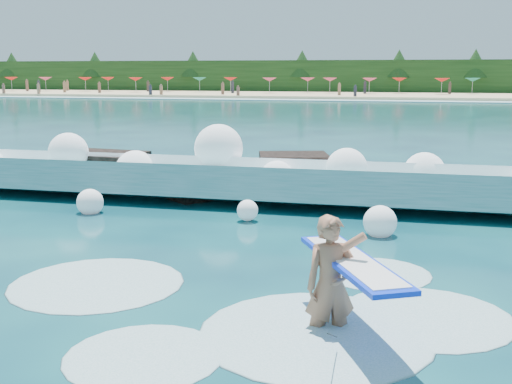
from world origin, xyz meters
TOP-DOWN VIEW (x-y plane):
  - ground at (0.00, 0.00)m, footprint 200.00×200.00m
  - beach at (0.00, 78.00)m, footprint 140.00×20.00m
  - wet_band at (0.00, 67.00)m, footprint 140.00×5.00m
  - treeline at (0.00, 88.00)m, footprint 140.00×4.00m
  - breaking_wave at (-0.17, 6.89)m, footprint 16.67×2.66m
  - rock_cluster at (-2.02, 7.78)m, footprint 8.07×3.26m
  - surfer_with_board at (3.43, -1.35)m, footprint 1.75×3.00m
  - wave_spray at (-0.53, 6.81)m, footprint 15.71×4.52m
  - surf_foam at (2.47, -0.98)m, footprint 9.16×5.95m
  - beach_umbrellas at (-0.16, 79.92)m, footprint 113.29×6.61m
  - beachgoers at (-5.48, 74.55)m, footprint 102.92×11.96m

SIDE VIEW (x-z plane):
  - ground at x=0.00m, z-range 0.00..0.00m
  - surf_foam at x=2.47m, z-range -0.08..0.08m
  - wet_band at x=0.00m, z-range 0.00..0.08m
  - beach at x=0.00m, z-range 0.00..0.40m
  - rock_cluster at x=-2.02m, z-range -0.24..1.09m
  - breaking_wave at x=-0.17m, z-range -0.22..1.22m
  - surfer_with_board at x=3.43m, z-range -0.25..1.66m
  - wave_spray at x=-0.53m, z-range -0.12..1.95m
  - beachgoers at x=-5.48m, z-range 0.15..2.09m
  - beach_umbrellas at x=-0.16m, z-range 2.00..2.50m
  - treeline at x=0.00m, z-range 0.00..5.00m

